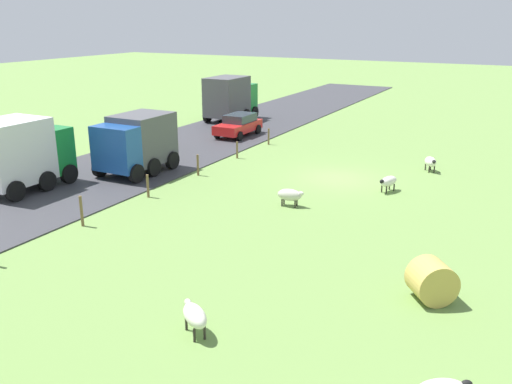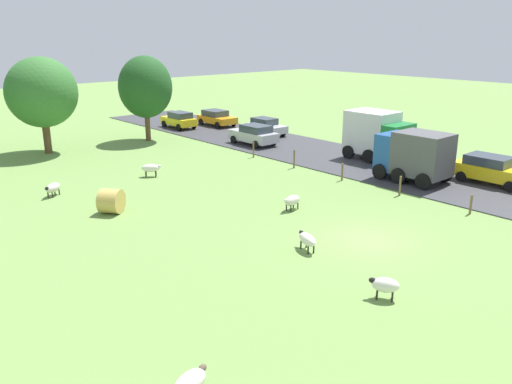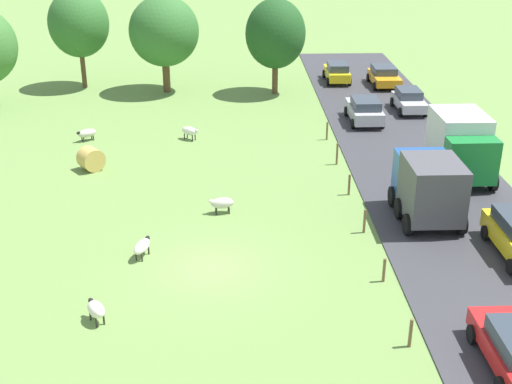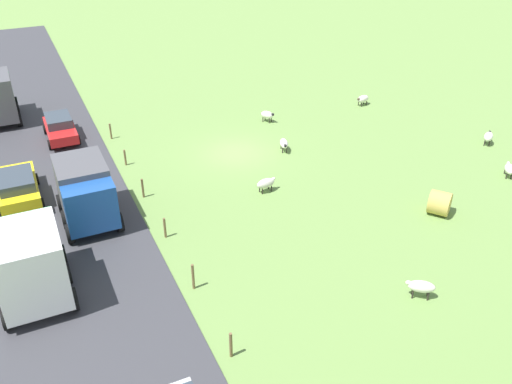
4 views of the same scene
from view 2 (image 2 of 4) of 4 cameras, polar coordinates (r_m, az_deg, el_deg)
The scene contains 23 objects.
ground_plane at distance 24.16m, azimuth 12.13°, elevation -5.11°, with size 160.00×160.00×0.00m, color #6B8E47.
road_strip at distance 33.59m, azimuth 23.83°, elevation 0.15°, with size 8.00×80.00×0.06m, color #38383D.
sheep_0 at distance 22.41m, azimuth 5.61°, elevation -5.16°, with size 0.84×1.33×0.76m.
sheep_1 at distance 27.37m, azimuth 3.95°, elevation -0.92°, with size 1.24×0.67×0.80m.
sheep_2 at distance 34.32m, azimuth -11.39°, elevation 2.56°, with size 1.23×1.09×0.83m.
sheep_4 at distance 14.11m, azimuth -7.23°, elevation -19.91°, with size 1.27×0.82×0.78m.
sheep_6 at distance 31.80m, azimuth -21.26°, elevation 0.43°, with size 1.25×1.08×0.75m.
sheep_7 at distance 18.98m, azimuth 13.88°, elevation -9.81°, with size 0.96×1.09×0.81m.
hay_bale_0 at distance 27.87m, azimuth -15.50°, elevation -0.95°, with size 1.27×1.27×1.05m, color tan.
tree_0 at distance 42.81m, azimuth -22.30°, elevation 9.99°, with size 5.22×5.22×7.25m.
tree_1 at distance 45.53m, azimuth -11.96°, elevation 11.11°, with size 4.47×4.47×7.10m.
fence_post_1 at distance 28.90m, azimuth 22.37°, elevation -1.26°, with size 0.12×0.12×1.02m, color brown.
fence_post_2 at distance 30.83m, azimuth 15.42°, elevation 0.64°, with size 0.12×0.12×1.14m, color brown.
fence_post_3 at distance 33.21m, azimuth 9.37°, elevation 2.16°, with size 0.12×0.12×1.10m, color brown.
fence_post_4 at distance 35.90m, azimuth 4.17°, elevation 3.62°, with size 0.12×0.12×1.28m, color brown.
fence_post_5 at distance 38.90m, azimuth -0.28°, elevation 4.61°, with size 0.12×0.12×1.15m, color brown.
truck_0 at distance 33.70m, azimuth 16.86°, elevation 3.93°, with size 2.71×4.29×3.08m.
truck_1 at distance 38.84m, azimuth 13.07°, elevation 6.12°, with size 2.86×4.52×3.45m.
car_1 at distance 51.31m, azimuth -8.38°, elevation 7.80°, with size 1.92×3.93×1.55m.
car_2 at distance 43.13m, azimuth -0.22°, elevation 6.30°, with size 2.14×4.25×1.64m.
car_3 at distance 52.31m, azimuth -4.33°, elevation 8.09°, with size 2.18×4.15×1.49m.
car_4 at distance 34.99m, azimuth 24.32°, elevation 2.26°, with size 2.21×4.59×1.68m.
car_7 at distance 47.27m, azimuth 1.09°, elevation 7.17°, with size 1.94×3.85×1.51m.
Camera 2 is at (-18.28, -13.01, 8.96)m, focal length 36.73 mm.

